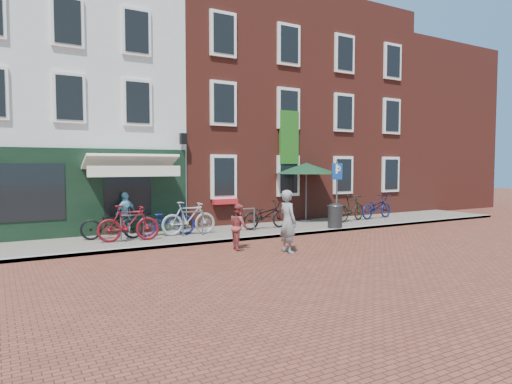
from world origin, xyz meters
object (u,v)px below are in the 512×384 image
bicycle_1 (129,223)px  bicycle_3 (189,218)px  bicycle_6 (377,207)px  bicycle_0 (112,223)px  bicycle_5 (351,208)px  woman (288,221)px  boy (239,227)px  cafe_person (126,213)px  bicycle_4 (265,215)px  parking_sign (337,182)px  litter_bin (335,214)px  parasol (306,166)px  bicycle_2 (166,220)px

bicycle_1 → bicycle_3: 2.13m
bicycle_6 → bicycle_0: bearing=81.5°
bicycle_5 → woman: bearing=108.0°
bicycle_0 → bicycle_5: bicycle_5 is taller
boy → bicycle_6: bearing=-58.4°
bicycle_1 → woman: bearing=-128.0°
woman → bicycle_3: bearing=19.6°
cafe_person → bicycle_4: size_ratio=0.75×
bicycle_3 → bicycle_4: bicycle_3 is taller
parking_sign → bicycle_6: 3.00m
woman → bicycle_4: bearing=-23.1°
bicycle_0 → bicycle_1: (0.35, -0.68, 0.06)m
parking_sign → bicycle_1: 8.35m
bicycle_1 → bicycle_6: bicycle_1 is taller
bicycle_0 → bicycle_4: (5.43, -0.41, 0.00)m
cafe_person → bicycle_5: 9.11m
woman → bicycle_5: size_ratio=0.94×
litter_bin → bicycle_6: bearing=21.7°
parasol → bicycle_4: parasol is taller
parking_sign → bicycle_4: size_ratio=1.30×
parking_sign → parasol: parasol is taller
parasol → bicycle_2: (-6.26, -0.68, -1.79)m
bicycle_5 → bicycle_6: bicycle_5 is taller
parasol → bicycle_1: 7.94m
litter_bin → bicycle_0: bicycle_0 is taller
litter_bin → cafe_person: bearing=162.2°
boy → cafe_person: size_ratio=0.92×
parasol → bicycle_3: size_ratio=1.47×
cafe_person → bicycle_2: cafe_person is taller
boy → bicycle_5: 7.28m
litter_bin → parking_sign: bearing=47.0°
woman → bicycle_3: 4.10m
bicycle_1 → bicycle_4: (5.09, 0.27, -0.06)m
parking_sign → bicycle_6: bearing=10.9°
woman → bicycle_6: (7.47, 4.06, -0.27)m
cafe_person → bicycle_2: size_ratio=0.75×
parking_sign → parasol: (-0.62, 1.21, 0.61)m
bicycle_5 → bicycle_0: bearing=72.4°
bicycle_0 → bicycle_4: bearing=-78.7°
bicycle_3 → bicycle_5: 7.22m
litter_bin → bicycle_5: (1.88, 1.19, 0.05)m
bicycle_5 → bicycle_1: bearing=76.5°
parking_sign → bicycle_5: bearing=16.1°
parasol → bicycle_5: bearing=-28.5°
boy → bicycle_0: bearing=55.8°
bicycle_6 → bicycle_3: bearing=83.6°
woman → bicycle_2: size_ratio=0.91×
woman → bicycle_2: bearing=27.0°
parking_sign → woman: (-4.76, -3.54, -0.91)m
bicycle_6 → litter_bin: bearing=103.9°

